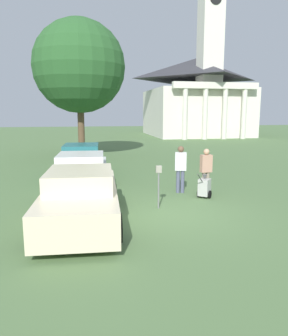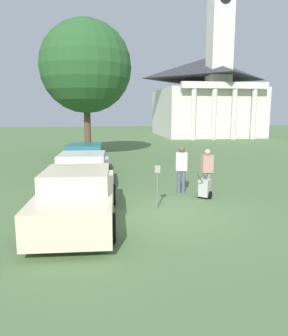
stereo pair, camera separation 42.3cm
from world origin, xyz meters
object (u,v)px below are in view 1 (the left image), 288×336
at_px(parked_car_cream, 81,198).
at_px(parked_car_white, 82,174).
at_px(parked_car_teal, 82,162).
at_px(person_worker, 181,166).
at_px(church, 197,92).
at_px(person_supervisor, 206,168).
at_px(equipment_cart, 204,187).
at_px(parking_meter, 159,179).

xyz_separation_m(parked_car_cream, parked_car_white, (0.00, 3.59, -0.00)).
relative_size(parked_car_teal, person_worker, 2.71).
distance_m(parked_car_teal, church, 29.50).
xyz_separation_m(person_supervisor, equipment_cart, (-0.25, -0.55, -0.59)).
bearing_deg(parking_meter, person_worker, 55.44).
height_order(parking_meter, person_supervisor, person_supervisor).
xyz_separation_m(parked_car_teal, person_supervisor, (4.59, -4.28, 0.26)).
relative_size(parked_car_cream, parked_car_white, 1.09).
height_order(parked_car_cream, person_worker, person_worker).
relative_size(parked_car_cream, parking_meter, 3.75).
bearing_deg(parked_car_teal, parked_car_cream, -86.69).
distance_m(parking_meter, person_worker, 2.25).
bearing_deg(parking_meter, parked_car_teal, 112.55).
bearing_deg(person_supervisor, equipment_cart, 57.98).
height_order(parked_car_white, person_supervisor, person_supervisor).
bearing_deg(person_worker, parked_car_cream, 49.60).
bearing_deg(parked_car_white, person_supervisor, -10.45).
height_order(parking_meter, church, church).
xyz_separation_m(person_worker, equipment_cart, (0.65, -0.85, -0.64)).
height_order(parked_car_teal, person_supervisor, person_supervisor).
xyz_separation_m(parked_car_white, person_supervisor, (4.59, -1.12, 0.26)).
bearing_deg(parking_meter, parked_car_white, 132.13).
distance_m(parked_car_white, person_supervisor, 4.74).
bearing_deg(equipment_cart, person_supervisor, 104.67).
bearing_deg(church, parking_meter, -111.25).
distance_m(parked_car_white, person_worker, 3.80).
bearing_deg(parked_car_cream, parked_car_teal, 93.31).
bearing_deg(parking_meter, equipment_cart, 27.45).
distance_m(parked_car_cream, parked_car_white, 3.59).
bearing_deg(parked_car_cream, person_supervisor, 31.55).
bearing_deg(parking_meter, church, 68.75).
xyz_separation_m(parked_car_teal, equipment_cart, (4.34, -4.83, -0.32)).
bearing_deg(parked_car_white, person_worker, -9.28).
xyz_separation_m(parked_car_cream, equipment_cart, (4.34, 1.92, -0.33)).
height_order(person_worker, person_supervisor, person_worker).
xyz_separation_m(parked_car_teal, church, (14.50, 25.23, 4.85)).
distance_m(person_supervisor, equipment_cart, 0.84).
relative_size(person_worker, person_supervisor, 1.05).
relative_size(parked_car_cream, person_worker, 2.90).
xyz_separation_m(person_worker, church, (10.80, 29.21, 4.53)).
relative_size(parked_car_white, parking_meter, 3.44).
height_order(parked_car_cream, person_supervisor, person_supervisor).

